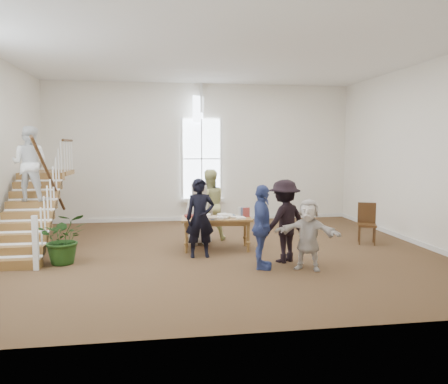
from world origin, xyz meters
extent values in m
plane|color=#4B321D|center=(0.00, 0.00, 0.00)|extent=(10.00, 10.00, 0.00)
plane|color=white|center=(0.00, 4.50, 2.25)|extent=(10.00, 0.00, 10.00)
plane|color=white|center=(0.00, -4.50, 2.25)|extent=(10.00, 0.00, 10.00)
plane|color=white|center=(5.00, 0.00, 2.25)|extent=(0.00, 9.00, 9.00)
plane|color=white|center=(0.00, 0.00, 4.50)|extent=(10.00, 10.00, 0.00)
cube|color=white|center=(0.00, 4.32, 0.70)|extent=(1.45, 0.28, 0.10)
plane|color=white|center=(0.00, 4.44, 2.05)|extent=(2.60, 0.00, 2.60)
plane|color=white|center=(0.00, 4.44, 3.65)|extent=(0.60, 0.60, 0.85)
cube|color=white|center=(0.00, 4.47, 0.06)|extent=(10.00, 0.04, 0.12)
imported|color=pink|center=(0.00, 4.29, 0.90)|extent=(0.17, 0.17, 0.30)
cube|color=brown|center=(-4.35, -0.80, 0.10)|extent=(1.10, 0.30, 0.20)
cube|color=brown|center=(-4.35, -0.50, 0.30)|extent=(1.10, 0.30, 0.20)
cube|color=brown|center=(-4.35, -0.20, 0.50)|extent=(1.10, 0.30, 0.20)
cube|color=brown|center=(-4.35, 0.10, 0.70)|extent=(1.10, 0.30, 0.20)
cube|color=brown|center=(-4.35, 0.40, 0.90)|extent=(1.10, 0.30, 0.20)
cube|color=brown|center=(-4.35, 0.70, 1.10)|extent=(1.10, 0.30, 0.20)
cube|color=brown|center=(-4.35, 1.00, 1.30)|extent=(1.10, 0.30, 0.20)
cube|color=brown|center=(-4.35, 1.30, 1.50)|extent=(1.10, 0.30, 0.20)
cube|color=brown|center=(-4.35, 1.60, 1.70)|extent=(1.10, 0.30, 0.20)
cube|color=brown|center=(-4.35, 2.50, 1.74)|extent=(1.10, 1.20, 0.12)
cube|color=white|center=(-3.86, -0.95, 0.55)|extent=(0.10, 0.10, 1.10)
cylinder|color=#3A1F0F|center=(-3.85, 0.40, 1.75)|extent=(0.07, 2.74, 1.86)
imported|color=silver|center=(-4.35, 0.70, 2.06)|extent=(0.94, 0.79, 1.72)
cube|color=brown|center=(-0.07, 0.25, 0.75)|extent=(1.71, 0.95, 0.05)
cube|color=brown|center=(-0.07, 0.25, 0.67)|extent=(1.58, 0.82, 0.10)
cylinder|color=brown|center=(-0.82, -0.01, 0.36)|extent=(0.07, 0.07, 0.72)
cylinder|color=brown|center=(0.63, -0.12, 0.36)|extent=(0.07, 0.07, 0.72)
cylinder|color=brown|center=(-0.77, 0.61, 0.36)|extent=(0.07, 0.07, 0.72)
cylinder|color=brown|center=(0.68, 0.50, 0.36)|extent=(0.07, 0.07, 0.72)
cube|color=silver|center=(0.47, 0.03, 0.79)|extent=(0.22, 0.28, 0.04)
cube|color=beige|center=(0.35, 0.22, 0.79)|extent=(0.18, 0.25, 0.03)
cube|color=tan|center=(-0.21, 0.03, 0.80)|extent=(0.28, 0.33, 0.06)
cube|color=silver|center=(0.11, 0.38, 0.80)|extent=(0.27, 0.25, 0.06)
cube|color=#4C5972|center=(0.29, 0.38, 0.79)|extent=(0.22, 0.20, 0.03)
cube|color=maroon|center=(-0.71, 0.44, 0.80)|extent=(0.22, 0.26, 0.05)
cube|color=white|center=(-0.02, 0.07, 0.80)|extent=(0.21, 0.24, 0.05)
cube|color=#BFB299|center=(-0.07, 0.28, 0.78)|extent=(0.30, 0.30, 0.02)
cube|color=silver|center=(0.22, 0.41, 0.80)|extent=(0.21, 0.20, 0.05)
cube|color=beige|center=(0.54, 0.30, 0.78)|extent=(0.23, 0.25, 0.02)
cube|color=tan|center=(-0.12, 0.23, 0.79)|extent=(0.24, 0.25, 0.04)
cube|color=silver|center=(-0.26, 0.48, 0.80)|extent=(0.19, 0.31, 0.05)
cube|color=#4C5972|center=(-0.24, -0.01, 0.78)|extent=(0.25, 0.26, 0.02)
cube|color=maroon|center=(-0.63, 0.51, 0.79)|extent=(0.20, 0.27, 0.03)
cube|color=white|center=(0.14, 0.47, 0.80)|extent=(0.30, 0.35, 0.05)
cube|color=#BFB299|center=(0.12, 0.09, 0.79)|extent=(0.27, 0.30, 0.04)
cube|color=silver|center=(0.23, 0.37, 0.79)|extent=(0.24, 0.23, 0.04)
cube|color=beige|center=(-0.04, 0.12, 0.79)|extent=(0.17, 0.31, 0.03)
imported|color=black|center=(-0.52, -0.40, 0.88)|extent=(0.65, 0.43, 1.76)
imported|color=silver|center=(-0.42, 0.85, 0.82)|extent=(0.90, 0.69, 1.64)
imported|color=#CBC97F|center=(-0.12, 1.35, 0.93)|extent=(0.97, 0.79, 1.86)
imported|color=#384887|center=(0.61, -1.51, 0.85)|extent=(0.67, 1.07, 1.70)
imported|color=black|center=(1.21, -1.06, 0.88)|extent=(1.31, 1.14, 1.76)
imported|color=silver|center=(1.51, -1.71, 0.71)|extent=(1.36, 1.01, 1.42)
imported|color=#1C3D13|center=(-3.40, -0.53, 0.54)|extent=(1.12, 1.02, 1.08)
cube|color=#3A1F0F|center=(3.77, 0.28, 0.48)|extent=(0.58, 0.58, 0.05)
cube|color=#3A1F0F|center=(3.85, 0.46, 0.76)|extent=(0.43, 0.21, 0.53)
cylinder|color=#3A1F0F|center=(3.54, 0.18, 0.23)|extent=(0.04, 0.04, 0.47)
cylinder|color=#3A1F0F|center=(3.87, 0.04, 0.23)|extent=(0.04, 0.04, 0.47)
cylinder|color=#3A1F0F|center=(3.67, 0.51, 0.23)|extent=(0.04, 0.04, 0.47)
cylinder|color=#3A1F0F|center=(4.01, 0.37, 0.23)|extent=(0.04, 0.04, 0.47)
camera|label=1|loc=(-1.43, -9.92, 2.46)|focal=35.00mm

